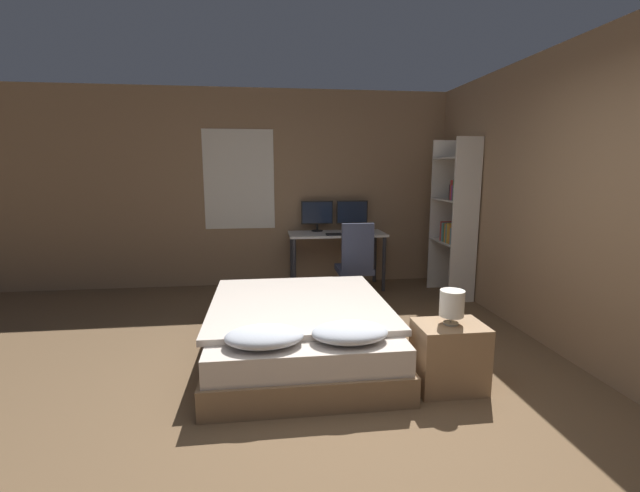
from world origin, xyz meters
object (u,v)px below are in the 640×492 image
(bookshelf, at_px, (455,216))
(desk, at_px, (337,241))
(bed, at_px, (300,330))
(monitor_left, at_px, (317,214))
(nightstand, at_px, (449,356))
(computer_mouse, at_px, (359,233))
(monitor_right, at_px, (352,214))
(office_chair, at_px, (355,273))
(bedside_lamp, at_px, (452,304))
(keyboard, at_px, (339,234))

(bookshelf, bearing_deg, desk, 157.90)
(bed, bearing_deg, monitor_left, 79.44)
(nightstand, distance_m, computer_mouse, 2.72)
(monitor_right, xyz_separation_m, office_chair, (-0.15, -0.93, -0.63))
(bed, xyz_separation_m, office_chair, (0.79, 1.41, 0.15))
(bookshelf, bearing_deg, office_chair, -172.97)
(nightstand, xyz_separation_m, bookshelf, (1.05, 2.28, 0.79))
(bed, height_order, nightstand, bed)
(nightstand, distance_m, office_chair, 2.14)
(nightstand, xyz_separation_m, monitor_right, (-0.13, 3.04, 0.76))
(bedside_lamp, height_order, office_chair, office_chair)
(bookshelf, bearing_deg, nightstand, -114.66)
(computer_mouse, bearing_deg, monitor_right, 92.28)
(keyboard, distance_m, bookshelf, 1.49)
(desk, xyz_separation_m, monitor_left, (-0.25, 0.19, 0.35))
(nightstand, bearing_deg, computer_mouse, 92.37)
(bedside_lamp, height_order, monitor_right, monitor_right)
(monitor_left, bearing_deg, computer_mouse, -36.77)
(bedside_lamp, distance_m, bookshelf, 2.53)
(bed, xyz_separation_m, bookshelf, (2.10, 1.57, 0.81))
(nightstand, relative_size, monitor_left, 1.14)
(bedside_lamp, relative_size, computer_mouse, 3.67)
(nightstand, distance_m, keyboard, 2.74)
(bedside_lamp, bearing_deg, bookshelf, 65.34)
(bedside_lamp, distance_m, monitor_right, 3.07)
(bedside_lamp, xyz_separation_m, keyboard, (-0.37, 2.66, 0.12))
(bed, xyz_separation_m, nightstand, (1.06, -0.70, 0.01))
(monitor_left, bearing_deg, keyboard, -57.01)
(keyboard, bearing_deg, monitor_right, 57.01)
(computer_mouse, bearing_deg, desk, 144.28)
(bookshelf, bearing_deg, monitor_right, 146.71)
(monitor_right, height_order, computer_mouse, monitor_right)
(keyboard, relative_size, office_chair, 0.34)
(bedside_lamp, height_order, desk, desk)
(monitor_left, bearing_deg, bed, -100.56)
(nightstand, bearing_deg, bedside_lamp, 0.00)
(bedside_lamp, relative_size, monitor_right, 0.58)
(bedside_lamp, distance_m, office_chair, 2.15)
(bedside_lamp, xyz_separation_m, office_chair, (-0.27, 2.11, -0.28))
(desk, relative_size, keyboard, 3.77)
(bed, relative_size, keyboard, 5.64)
(monitor_left, height_order, computer_mouse, monitor_left)
(monitor_left, xyz_separation_m, computer_mouse, (0.51, -0.38, -0.22))
(monitor_right, relative_size, computer_mouse, 6.30)
(monitor_left, relative_size, computer_mouse, 6.30)
(monitor_right, xyz_separation_m, keyboard, (-0.25, -0.38, -0.23))
(monitor_right, bearing_deg, bookshelf, -33.29)
(nightstand, bearing_deg, monitor_left, 101.53)
(desk, height_order, bookshelf, bookshelf)
(desk, bearing_deg, monitor_left, 142.15)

